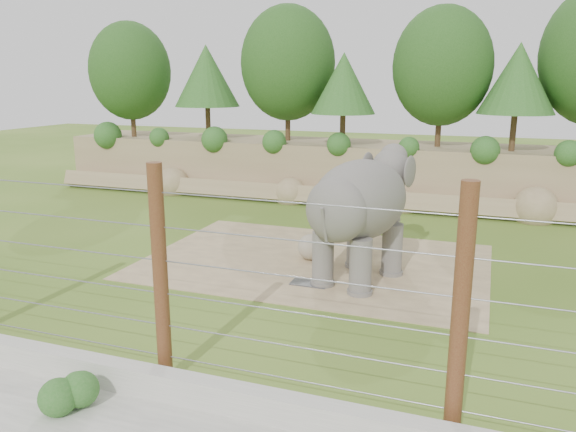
% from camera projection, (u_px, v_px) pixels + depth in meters
% --- Properties ---
extents(ground, '(90.00, 90.00, 0.00)m').
position_uv_depth(ground, '(261.00, 294.00, 14.32)').
color(ground, '#41651B').
rests_on(ground, ground).
extents(back_embankment, '(30.00, 5.52, 8.77)m').
position_uv_depth(back_embankment, '(383.00, 111.00, 24.76)').
color(back_embankment, '#8E7854').
rests_on(back_embankment, ground).
extents(dirt_patch, '(10.00, 7.00, 0.02)m').
position_uv_depth(dirt_patch, '(315.00, 261.00, 16.89)').
color(dirt_patch, '#907757').
rests_on(dirt_patch, ground).
extents(drain_grate, '(1.00, 0.60, 0.03)m').
position_uv_depth(drain_grate, '(310.00, 283.00, 15.02)').
color(drain_grate, '#262628').
rests_on(drain_grate, dirt_patch).
extents(elephant, '(2.92, 4.60, 3.45)m').
position_uv_depth(elephant, '(360.00, 219.00, 14.95)').
color(elephant, '#5F5A54').
rests_on(elephant, ground).
extents(stone_ball, '(0.79, 0.79, 0.79)m').
position_uv_depth(stone_ball, '(311.00, 247.00, 16.93)').
color(stone_ball, gray).
rests_on(stone_ball, dirt_patch).
extents(retaining_wall, '(26.00, 0.35, 0.50)m').
position_uv_depth(retaining_wall, '(150.00, 382.00, 9.69)').
color(retaining_wall, '#A3A298').
rests_on(retaining_wall, ground).
extents(barrier_fence, '(20.26, 0.26, 4.00)m').
position_uv_depth(barrier_fence, '(160.00, 277.00, 9.73)').
color(barrier_fence, '#4E2111').
rests_on(barrier_fence, ground).
extents(walkway_shrub, '(0.66, 0.66, 0.66)m').
position_uv_depth(walkway_shrub, '(70.00, 390.00, 9.27)').
color(walkway_shrub, '#25601D').
rests_on(walkway_shrub, walkway).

